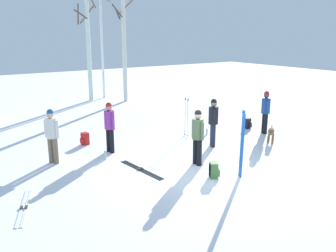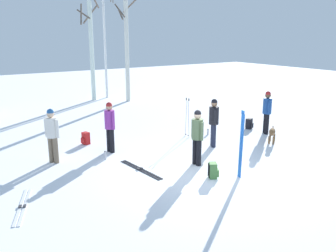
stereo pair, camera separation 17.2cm
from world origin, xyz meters
TOP-DOWN VIEW (x-y plane):
  - ground_plane at (0.00, 0.00)m, footprint 60.00×60.00m
  - person_0 at (-3.42, 3.20)m, footprint 0.34×0.45m
  - person_1 at (-1.50, 3.19)m, footprint 0.34×0.51m
  - person_2 at (0.18, 0.61)m, footprint 0.34×0.52m
  - person_3 at (1.80, 1.74)m, footprint 0.34×0.46m
  - person_4 at (4.68, 1.88)m, footprint 0.34×0.47m
  - dog at (3.87, 0.88)m, footprint 0.75×0.57m
  - ski_pair_planted_0 at (0.56, -0.86)m, footprint 0.04×0.17m
  - ski_pair_lying_0 at (-4.91, 0.65)m, footprint 0.81×1.86m
  - ski_pair_lying_1 at (-1.47, 1.17)m, footprint 0.37×1.95m
  - ski_poles_0 at (1.76, 3.25)m, footprint 0.07×0.27m
  - backpack_0 at (-1.90, 4.50)m, footprint 0.32×0.30m
  - backpack_1 at (-0.08, -0.47)m, footprint 0.34×0.33m
  - backpack_2 at (4.67, 2.78)m, footprint 0.31×0.33m
  - water_bottle_0 at (2.63, 3.03)m, footprint 0.07×0.07m
  - water_bottle_1 at (-1.97, 2.60)m, footprint 0.07×0.07m
  - birch_tree_4 at (1.76, 12.75)m, footprint 1.32×1.35m
  - birch_tree_5 at (2.82, 13.13)m, footprint 1.50×1.48m
  - birch_tree_6 at (3.36, 11.33)m, footprint 1.33×1.54m

SIDE VIEW (x-z plane):
  - ground_plane at x=0.00m, z-range 0.00..0.00m
  - ski_pair_lying_1 at x=-1.47m, z-range -0.01..0.03m
  - ski_pair_lying_0 at x=-4.91m, z-range -0.01..0.03m
  - water_bottle_0 at x=2.63m, z-range -0.01..0.23m
  - water_bottle_1 at x=-1.97m, z-range -0.01..0.27m
  - backpack_0 at x=-1.90m, z-range -0.01..0.43m
  - backpack_1 at x=-0.08m, z-range -0.01..0.43m
  - backpack_2 at x=4.67m, z-range -0.01..0.43m
  - dog at x=3.87m, z-range 0.10..0.67m
  - ski_poles_0 at x=1.76m, z-range 0.05..1.58m
  - ski_pair_planted_0 at x=0.56m, z-range -0.01..1.92m
  - person_0 at x=-3.42m, z-range 0.12..1.84m
  - person_1 at x=-1.50m, z-range 0.12..1.84m
  - person_2 at x=0.18m, z-range 0.12..1.84m
  - person_3 at x=1.80m, z-range 0.12..1.84m
  - person_4 at x=4.68m, z-range 0.12..1.84m
  - birch_tree_4 at x=1.76m, z-range 0.13..6.94m
  - birch_tree_6 at x=3.36m, z-range -0.07..7.18m
  - birch_tree_5 at x=2.82m, z-range 0.22..7.63m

